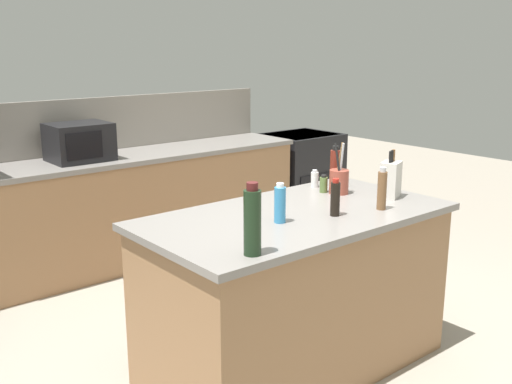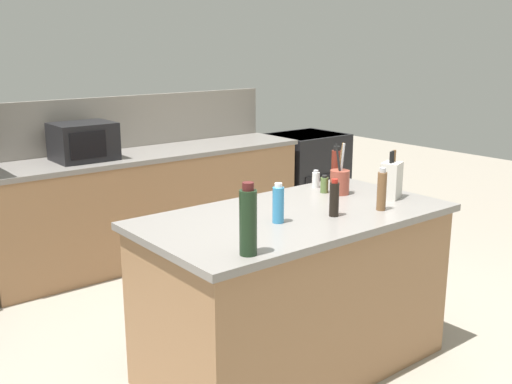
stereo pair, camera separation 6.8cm
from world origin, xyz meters
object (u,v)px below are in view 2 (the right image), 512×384
Objects in this scene: salt_shaker at (316,179)px; wine_bottle at (248,221)px; dish_soap_bottle at (278,204)px; soy_sauce_bottle at (334,199)px; range_oven at (305,176)px; microwave at (83,141)px; utensil_crock at (340,181)px; vinegar_bottle at (336,168)px; knife_block at (391,180)px; spice_jar_oregano at (324,185)px; pepper_grinder at (382,190)px.

salt_shaker is 0.35× the size of wine_bottle.
dish_soap_bottle reaches higher than soy_sauce_bottle.
microwave is at bearing 180.00° from range_oven.
salt_shaker is at bearing 88.41° from utensil_crock.
dish_soap_bottle is 0.79× the size of vinegar_bottle.
knife_block is at bearing -67.59° from microwave.
spice_jar_oregano is (0.74, -1.97, -0.10)m from microwave.
wine_bottle reaches higher than utensil_crock.
spice_jar_oregano is (-0.22, 0.35, -0.06)m from knife_block.
vinegar_bottle is (0.21, 0.56, 0.01)m from pepper_grinder.
pepper_grinder is at bearing -74.07° from microwave.
spice_jar_oregano is at bearing -112.72° from salt_shaker.
dish_soap_bottle is at bearing 156.34° from knife_block.
knife_block is (-1.48, -2.32, 0.59)m from range_oven.
pepper_grinder is at bearing -98.52° from salt_shaker.
dish_soap_bottle reaches higher than spice_jar_oregano.
range_oven is at bearing 49.46° from soy_sauce_bottle.
soy_sauce_bottle is at bearing -80.29° from microwave.
salt_shaker is 0.43× the size of vinegar_bottle.
pepper_grinder reaches higher than range_oven.
pepper_grinder is at bearing -16.28° from dish_soap_bottle.
wine_bottle reaches higher than salt_shaker.
range_oven is 4.45× the size of soy_sauce_bottle.
range_oven is 2.87× the size of utensil_crock.
spice_jar_oregano is 0.54× the size of soy_sauce_bottle.
soy_sauce_bottle reaches higher than range_oven.
knife_block is 1.37× the size of dish_soap_bottle.
soy_sauce_bottle is (-0.55, -0.06, -0.02)m from knife_block.
dish_soap_bottle is at bearing 162.80° from soy_sauce_bottle.
microwave is at bearing 91.36° from knife_block.
wine_bottle reaches higher than vinegar_bottle.
salt_shaker is 0.67m from soy_sauce_bottle.
spice_jar_oregano is at bearing -157.92° from vinegar_bottle.
salt_shaker is at bearing 32.24° from dish_soap_bottle.
pepper_grinder is (-0.25, -0.14, 0.00)m from knife_block.
range_oven is at bearing -0.00° from microwave.
microwave is 2.55m from pepper_grinder.
knife_block is at bearing -2.62° from dish_soap_bottle.
knife_block is 1.09× the size of vinegar_bottle.
spice_jar_oregano is 0.46× the size of pepper_grinder.
utensil_crock is (0.79, -2.05, -0.07)m from microwave.
salt_shaker is 1.34m from wine_bottle.
pepper_grinder is (-1.74, -2.46, 0.59)m from range_oven.
knife_block reaches higher than soy_sauce_bottle.
dish_soap_bottle is at bearing -87.69° from microwave.
wine_bottle reaches higher than dish_soap_bottle.
salt_shaker is 0.15m from vinegar_bottle.
dish_soap_bottle is 0.91m from vinegar_bottle.
utensil_crock reaches higher than pepper_grinder.
vinegar_bottle is at bearing -64.30° from microwave.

